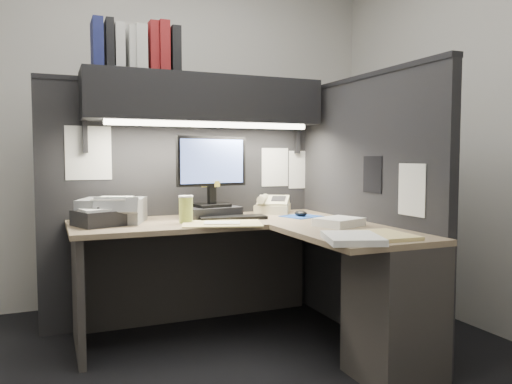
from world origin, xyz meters
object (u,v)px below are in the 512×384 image
(notebook_stack, at_px, (103,218))
(telephone, at_px, (273,206))
(coffee_cup, at_px, (186,210))
(desk, at_px, (298,280))
(printer, at_px, (113,210))
(overhead_shelf, at_px, (205,100))
(keyboard, at_px, (233,218))
(monitor, at_px, (212,185))

(notebook_stack, bearing_deg, telephone, 9.79)
(coffee_cup, bearing_deg, desk, -42.88)
(notebook_stack, bearing_deg, printer, 57.21)
(overhead_shelf, bearing_deg, keyboard, -63.71)
(monitor, xyz_separation_m, keyboard, (0.09, -0.15, -0.20))
(overhead_shelf, relative_size, coffee_cup, 10.07)
(keyboard, bearing_deg, monitor, 126.57)
(overhead_shelf, xyz_separation_m, keyboard, (0.11, -0.22, -0.76))
(overhead_shelf, height_order, printer, overhead_shelf)
(overhead_shelf, height_order, monitor, overhead_shelf)
(telephone, height_order, notebook_stack, telephone)
(desk, relative_size, printer, 4.69)
(overhead_shelf, distance_m, telephone, 0.88)
(printer, distance_m, notebook_stack, 0.13)
(telephone, bearing_deg, printer, -142.87)
(printer, bearing_deg, monitor, 21.92)
(overhead_shelf, height_order, keyboard, overhead_shelf)
(keyboard, bearing_deg, coffee_cup, -163.75)
(coffee_cup, bearing_deg, keyboard, 10.19)
(telephone, distance_m, coffee_cup, 0.76)
(desk, height_order, telephone, telephone)
(keyboard, height_order, printer, printer)
(monitor, height_order, printer, monitor)
(keyboard, distance_m, coffee_cup, 0.33)
(notebook_stack, bearing_deg, desk, -29.94)
(monitor, distance_m, keyboard, 0.27)
(keyboard, relative_size, printer, 1.17)
(coffee_cup, relative_size, printer, 0.42)
(monitor, relative_size, telephone, 2.15)
(monitor, distance_m, notebook_stack, 0.73)
(desk, bearing_deg, coffee_cup, 137.12)
(monitor, height_order, coffee_cup, monitor)
(coffee_cup, relative_size, notebook_stack, 0.52)
(keyboard, distance_m, notebook_stack, 0.79)
(printer, relative_size, notebook_stack, 1.23)
(monitor, height_order, telephone, monitor)
(printer, height_order, notebook_stack, printer)
(desk, bearing_deg, telephone, 75.64)
(telephone, bearing_deg, notebook_stack, -138.24)
(monitor, bearing_deg, overhead_shelf, 96.76)
(telephone, bearing_deg, monitor, -137.92)
(telephone, xyz_separation_m, coffee_cup, (-0.71, -0.29, 0.03))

